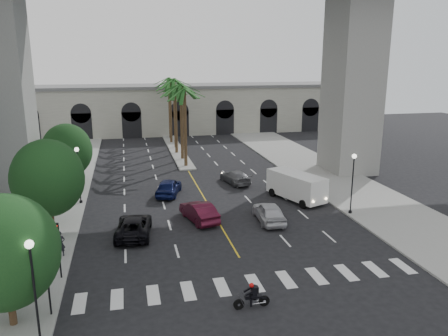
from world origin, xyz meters
TOP-DOWN VIEW (x-y plane):
  - ground at (0.00, 0.00)m, footprint 140.00×140.00m
  - sidewalk_left at (-15.00, 15.00)m, footprint 8.00×100.00m
  - sidewalk_right at (15.00, 15.00)m, footprint 8.00×100.00m
  - median at (0.00, 38.00)m, footprint 2.00×24.00m
  - pier_building at (0.00, 55.00)m, footprint 71.00×10.50m
  - bridge at (3.42, 22.00)m, footprint 75.00×13.00m
  - palm_a at (0.00, 28.00)m, footprint 3.20×3.20m
  - palm_b at (0.10, 32.00)m, footprint 3.20×3.20m
  - palm_c at (-0.20, 36.00)m, footprint 3.20×3.20m
  - palm_d at (0.15, 40.00)m, footprint 3.20×3.20m
  - palm_e at (-0.10, 44.00)m, footprint 3.20×3.20m
  - palm_f at (0.20, 48.00)m, footprint 3.20×3.20m
  - street_tree_near at (-13.00, -3.00)m, footprint 5.20×5.20m
  - street_tree_mid at (-13.00, 10.00)m, footprint 5.44×5.44m
  - street_tree_far at (-13.00, 22.00)m, footprint 5.04×5.04m
  - lamp_post_left_near at (-11.40, -5.00)m, footprint 0.40×0.40m
  - lamp_post_left_far at (-11.40, 16.00)m, footprint 0.40×0.40m
  - lamp_post_right at (11.40, 8.00)m, footprint 0.40×0.40m
  - traffic_signal_near at (-11.30, -2.50)m, footprint 0.25×0.18m
  - traffic_signal_far at (-11.30, 1.50)m, footprint 0.25×0.18m
  - motorcycle_rider at (-0.85, -4.00)m, footprint 2.03×0.55m
  - car_a at (4.07, 8.02)m, footprint 2.17×4.88m
  - car_b at (-1.50, 9.45)m, footprint 2.81×5.14m
  - car_c at (-6.82, 7.51)m, footprint 3.09×5.62m
  - car_d at (4.19, 19.71)m, footprint 2.85×5.05m
  - car_e at (-3.22, 17.06)m, footprint 3.30×5.17m
  - cargo_van at (8.36, 12.74)m, footprint 4.26×6.49m
  - pedestrian_a at (-11.70, 4.67)m, footprint 0.66×0.45m
  - pedestrian_b at (-13.83, 4.86)m, footprint 1.01×0.93m

SIDE VIEW (x-z plane):
  - ground at x=0.00m, z-range 0.00..0.00m
  - sidewalk_left at x=-15.00m, z-range 0.00..0.15m
  - sidewalk_right at x=15.00m, z-range 0.00..0.15m
  - median at x=0.00m, z-range 0.00..0.20m
  - motorcycle_rider at x=-0.85m, z-range -0.07..1.39m
  - car_d at x=4.19m, z-range 0.00..1.38m
  - car_c at x=-6.82m, z-range 0.00..1.49m
  - car_b at x=-1.50m, z-range 0.00..1.61m
  - car_a at x=4.07m, z-range 0.00..1.63m
  - car_e at x=-3.22m, z-range 0.00..1.64m
  - pedestrian_b at x=-13.83m, z-range 0.15..1.83m
  - pedestrian_a at x=-11.70m, z-range 0.15..1.89m
  - cargo_van at x=8.36m, z-range 0.15..2.74m
  - traffic_signal_near at x=-11.30m, z-range 0.69..4.34m
  - traffic_signal_far at x=-11.30m, z-range 0.69..4.34m
  - lamp_post_left_near at x=-11.40m, z-range 0.55..5.90m
  - lamp_post_left_far at x=-11.40m, z-range 0.55..5.90m
  - lamp_post_right at x=11.40m, z-range 0.55..5.90m
  - street_tree_far at x=-13.00m, z-range 0.56..7.24m
  - street_tree_near at x=-13.00m, z-range 0.58..7.47m
  - street_tree_mid at x=-13.00m, z-range 0.61..7.81m
  - pier_building at x=0.00m, z-range 0.02..8.52m
  - palm_c at x=-0.20m, z-range 3.86..13.96m
  - palm_a at x=0.00m, z-range 3.95..14.25m
  - palm_e at x=-0.10m, z-range 3.99..14.39m
  - palm_b at x=0.10m, z-range 4.07..14.67m
  - palm_f at x=0.20m, z-range 4.11..14.81m
  - palm_d at x=0.15m, z-range 4.20..15.10m
  - bridge at x=3.42m, z-range 5.51..31.51m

